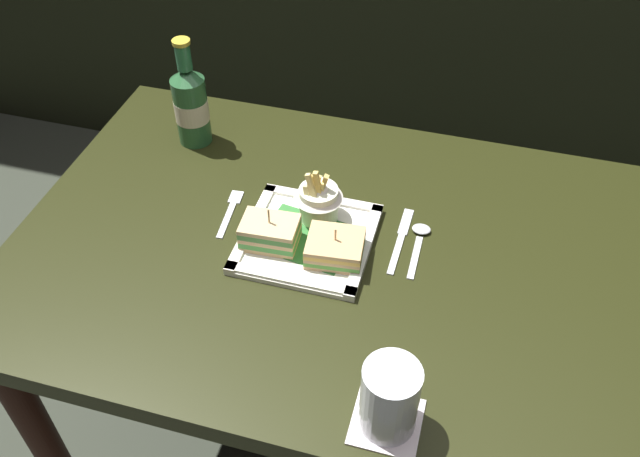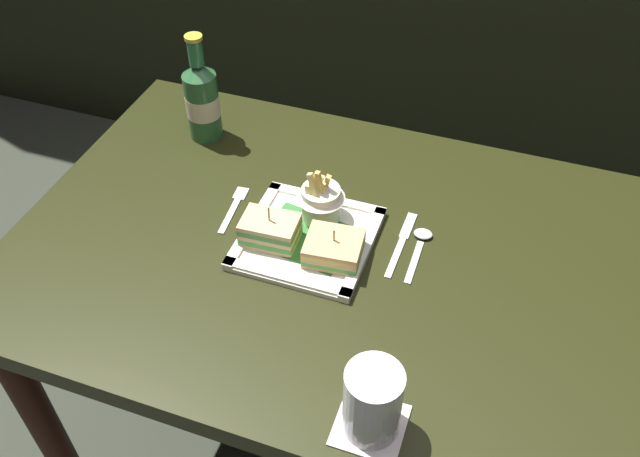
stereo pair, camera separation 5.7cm
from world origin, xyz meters
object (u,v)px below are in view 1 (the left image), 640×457
object	(u,v)px
sandwich_half_left	(270,233)
beer_bottle	(191,104)
square_plate	(307,239)
fries_cup	(319,198)
dining_table	(332,286)
knife	(401,237)
fork	(230,210)
spoon	(420,237)
sandwich_half_right	(335,248)
water_glass	(389,401)

from	to	relation	value
sandwich_half_left	beer_bottle	bearing A→B (deg)	134.56
square_plate	fries_cup	bearing A→B (deg)	84.58
dining_table	knife	distance (m)	0.17
beer_bottle	fork	bearing A→B (deg)	-51.60
sandwich_half_left	spoon	world-z (taller)	sandwich_half_left
fries_cup	fork	bearing A→B (deg)	-173.94
square_plate	sandwich_half_right	size ratio (longest dim) A/B	2.20
spoon	sandwich_half_left	bearing A→B (deg)	-160.28
fries_cup	beer_bottle	xyz separation A→B (m)	(-0.33, 0.18, 0.03)
fries_cup	fork	distance (m)	0.18
water_glass	knife	distance (m)	0.39
beer_bottle	sandwich_half_left	bearing A→B (deg)	-45.44
sandwich_half_left	knife	size ratio (longest dim) A/B	0.60
square_plate	sandwich_half_right	distance (m)	0.07
knife	spoon	xyz separation A→B (m)	(0.03, 0.01, 0.00)
dining_table	sandwich_half_right	world-z (taller)	sandwich_half_right
fries_cup	dining_table	bearing A→B (deg)	-53.56
sandwich_half_left	beer_bottle	xyz separation A→B (m)	(-0.26, 0.26, 0.06)
fries_cup	beer_bottle	distance (m)	0.37
knife	fries_cup	bearing A→B (deg)	179.24
sandwich_half_left	water_glass	distance (m)	0.40
sandwich_half_right	knife	distance (m)	0.14
sandwich_half_right	spoon	world-z (taller)	sandwich_half_right
fries_cup	beer_bottle	size ratio (longest dim) A/B	0.50
sandwich_half_right	knife	world-z (taller)	sandwich_half_right
dining_table	spoon	bearing A→B (deg)	23.31
sandwich_half_left	fries_cup	world-z (taller)	fries_cup
square_plate	water_glass	bearing A→B (deg)	-56.45
dining_table	spoon	distance (m)	0.20
dining_table	fork	distance (m)	0.24
water_glass	beer_bottle	bearing A→B (deg)	133.84
square_plate	spoon	xyz separation A→B (m)	(0.20, 0.06, -0.00)
beer_bottle	fork	distance (m)	0.26
knife	spoon	size ratio (longest dim) A/B	1.26
sandwich_half_right	sandwich_half_left	bearing A→B (deg)	-180.00
sandwich_half_left	fries_cup	distance (m)	0.11
square_plate	fries_cup	distance (m)	0.08
square_plate	beer_bottle	world-z (taller)	beer_bottle
water_glass	spoon	world-z (taller)	water_glass
sandwich_half_left	beer_bottle	world-z (taller)	beer_bottle
sandwich_half_left	spoon	distance (m)	0.28
dining_table	sandwich_half_right	size ratio (longest dim) A/B	10.95
sandwich_half_right	fries_cup	world-z (taller)	fries_cup
sandwich_half_left	knife	bearing A→B (deg)	20.75
square_plate	water_glass	world-z (taller)	water_glass
spoon	sandwich_half_right	bearing A→B (deg)	-146.01
water_glass	fork	size ratio (longest dim) A/B	0.91
sandwich_half_right	fork	size ratio (longest dim) A/B	0.79
beer_bottle	square_plate	bearing A→B (deg)	-36.07
dining_table	sandwich_half_right	xyz separation A→B (m)	(0.01, -0.03, 0.14)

